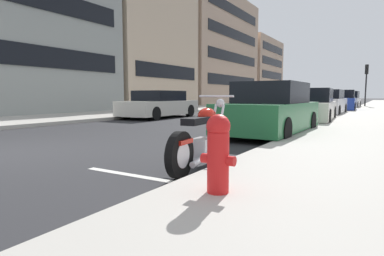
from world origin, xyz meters
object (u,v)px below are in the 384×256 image
(parked_car_across_street, at_px, (309,106))
(parked_car_second_in_row, at_px, (348,100))
(parked_motorcycle, at_px, (203,140))
(parked_car_mid_block, at_px, (271,111))
(crossing_truck, at_px, (282,97))
(car_opposite_curb, at_px, (160,105))
(parked_car_behind_motorcycle, at_px, (341,102))
(fire_hydrant, at_px, (218,151))
(parked_car_near_corner, at_px, (326,103))
(traffic_signal_near_corner, at_px, (366,76))

(parked_car_across_street, bearing_deg, parked_car_second_in_row, -3.64)
(parked_motorcycle, distance_m, parked_car_mid_block, 4.52)
(parked_car_across_street, height_order, parked_car_second_in_row, parked_car_second_in_row)
(parked_car_across_street, bearing_deg, crossing_truck, 15.38)
(car_opposite_curb, bearing_deg, parked_car_mid_block, 58.38)
(parked_car_behind_motorcycle, relative_size, fire_hydrant, 5.29)
(parked_car_behind_motorcycle, relative_size, crossing_truck, 0.75)
(parked_car_behind_motorcycle, bearing_deg, fire_hydrant, -179.85)
(parked_car_mid_block, relative_size, parked_car_near_corner, 1.03)
(parked_car_mid_block, relative_size, traffic_signal_near_corner, 1.14)
(car_opposite_curb, xyz_separation_m, traffic_signal_near_corner, (20.27, -8.06, 2.20))
(parked_car_across_street, bearing_deg, car_opposite_curb, 95.61)
(parked_car_mid_block, relative_size, crossing_truck, 0.76)
(fire_hydrant, bearing_deg, car_opposite_curb, 39.32)
(parked_car_across_street, xyz_separation_m, crossing_truck, (15.78, 5.47, 0.27))
(parked_car_mid_block, relative_size, fire_hydrant, 5.38)
(crossing_truck, bearing_deg, parked_car_near_corner, 121.68)
(parked_car_across_street, distance_m, fire_hydrant, 11.23)
(parked_car_near_corner, distance_m, parked_car_second_in_row, 11.21)
(parked_car_across_street, bearing_deg, fire_hydrant, -177.13)
(fire_hydrant, relative_size, traffic_signal_near_corner, 0.21)
(parked_car_behind_motorcycle, height_order, parked_car_second_in_row, parked_car_behind_motorcycle)
(parked_car_mid_block, xyz_separation_m, crossing_truck, (20.96, 5.45, 0.23))
(parked_car_second_in_row, xyz_separation_m, car_opposite_curb, (-17.64, 6.87, -0.05))
(parked_car_mid_block, bearing_deg, parked_motorcycle, -174.66)
(car_opposite_curb, xyz_separation_m, fire_hydrant, (-10.02, -8.20, -0.08))
(parked_car_behind_motorcycle, bearing_deg, crossing_truck, 43.72)
(parked_motorcycle, distance_m, crossing_truck, 26.11)
(parked_car_mid_block, relative_size, parked_car_second_in_row, 0.99)
(parked_motorcycle, bearing_deg, traffic_signal_near_corner, -6.89)
(parked_car_behind_motorcycle, height_order, traffic_signal_near_corner, traffic_signal_near_corner)
(crossing_truck, bearing_deg, parked_car_behind_motorcycle, 141.49)
(parked_car_near_corner, bearing_deg, car_opposite_curb, 134.06)
(crossing_truck, bearing_deg, parked_car_second_in_row, -167.77)
(parked_car_behind_motorcycle, bearing_deg, parked_car_second_in_row, -1.90)
(parked_car_behind_motorcycle, distance_m, crossing_truck, 7.64)
(parked_car_mid_block, distance_m, parked_car_behind_motorcycle, 15.73)
(parked_car_near_corner, xyz_separation_m, car_opposite_curb, (-6.42, 6.77, -0.05))
(parked_car_across_street, height_order, parked_car_near_corner, parked_car_near_corner)
(parked_motorcycle, xyz_separation_m, crossing_truck, (25.46, 5.78, 0.49))
(parked_car_across_street, distance_m, parked_car_behind_motorcycle, 10.55)
(parked_motorcycle, height_order, parked_car_behind_motorcycle, parked_car_behind_motorcycle)
(traffic_signal_near_corner, bearing_deg, parked_car_behind_motorcycle, 172.90)
(parked_car_mid_block, distance_m, traffic_signal_near_corner, 24.44)
(parked_car_mid_block, distance_m, parked_car_near_corner, 10.47)
(parked_car_near_corner, xyz_separation_m, fire_hydrant, (-16.44, -1.43, -0.12))
(parked_motorcycle, relative_size, parked_car_second_in_row, 0.49)
(parked_car_mid_block, distance_m, fire_hydrant, 6.12)
(parked_car_across_street, relative_size, parked_car_second_in_row, 1.05)
(parked_car_near_corner, bearing_deg, parked_car_mid_block, -178.82)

